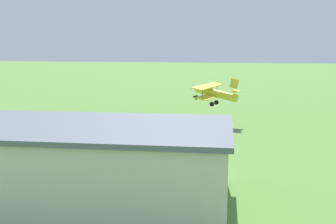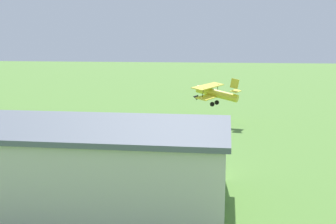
% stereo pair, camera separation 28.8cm
% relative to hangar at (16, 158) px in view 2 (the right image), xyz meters
% --- Properties ---
extents(ground_plane, '(400.00, 400.00, 0.00)m').
position_rel_hangar_xyz_m(ground_plane, '(-4.07, -32.87, -2.73)').
color(ground_plane, '#568438').
extents(hangar, '(31.79, 12.10, 5.44)m').
position_rel_hangar_xyz_m(hangar, '(0.00, 0.00, 0.00)').
color(hangar, beige).
rests_on(hangar, ground_plane).
extents(biplane, '(7.04, 9.36, 3.95)m').
position_rel_hangar_xyz_m(biplane, '(-12.66, -30.96, 1.66)').
color(biplane, yellow).
extents(person_at_fence_line, '(0.51, 0.51, 1.76)m').
position_rel_hangar_xyz_m(person_at_fence_line, '(3.63, -16.74, -1.85)').
color(person_at_fence_line, beige).
rests_on(person_at_fence_line, ground_plane).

